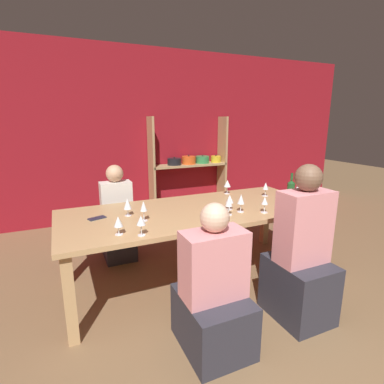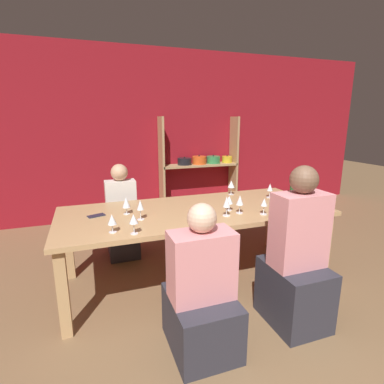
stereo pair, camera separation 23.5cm
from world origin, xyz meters
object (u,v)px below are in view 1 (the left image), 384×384
at_px(wine_glass_red_a, 128,204).
at_px(wine_glass_white_c, 298,187).
at_px(wine_glass_white_f, 144,207).
at_px(person_near_a, 300,264).
at_px(wine_glass_white_b, 141,221).
at_px(wine_glass_empty_c, 299,190).
at_px(person_near_b, 213,298).
at_px(wine_glass_white_d, 265,201).
at_px(dining_table, 196,216).
at_px(wine_glass_white_e, 230,199).
at_px(wine_glass_white_a, 118,222).
at_px(wine_bottle_green, 291,192).
at_px(shelf_unit, 189,179).
at_px(person_far_a, 118,224).
at_px(wine_glass_red_b, 227,184).
at_px(cell_phone, 97,218).
at_px(wine_glass_empty_b, 229,201).
at_px(wine_glass_empty_a, 241,200).
at_px(wine_glass_red_c, 266,187).

height_order(wine_glass_red_a, wine_glass_white_c, wine_glass_white_c).
relative_size(wine_glass_white_f, person_near_a, 0.14).
height_order(wine_glass_white_c, person_near_a, person_near_a).
xyz_separation_m(wine_glass_white_b, wine_glass_empty_c, (1.78, 0.26, 0.01)).
xyz_separation_m(person_near_a, person_near_b, (-0.80, -0.01, -0.09)).
relative_size(wine_glass_white_c, wine_glass_white_d, 1.10).
bearing_deg(wine_glass_red_a, dining_table, -6.16).
bearing_deg(wine_glass_white_b, wine_glass_white_e, 17.53).
xyz_separation_m(wine_glass_white_a, wine_glass_empty_c, (1.94, 0.17, 0.02)).
xyz_separation_m(wine_bottle_green, wine_glass_red_a, (-1.57, 0.35, -0.03)).
xyz_separation_m(shelf_unit, wine_glass_white_f, (-1.41, -2.24, 0.28)).
height_order(shelf_unit, wine_bottle_green, shelf_unit).
distance_m(wine_glass_white_d, person_far_a, 1.72).
distance_m(wine_glass_red_b, wine_glass_white_e, 0.64).
bearing_deg(wine_glass_white_e, person_far_a, 133.18).
distance_m(shelf_unit, wine_bottle_green, 2.41).
relative_size(cell_phone, person_near_b, 0.15).
xyz_separation_m(wine_glass_empty_b, wine_glass_white_e, (0.09, 0.14, -0.03)).
distance_m(dining_table, wine_glass_white_c, 1.23).
bearing_deg(person_near_a, wine_glass_empty_c, 49.09).
bearing_deg(dining_table, wine_glass_empty_a, -36.43).
height_order(wine_glass_white_a, person_near_a, person_near_a).
xyz_separation_m(wine_glass_red_a, wine_glass_empty_b, (0.85, -0.36, 0.02)).
bearing_deg(person_near_a, wine_glass_red_c, 67.68).
xyz_separation_m(wine_glass_red_c, cell_phone, (-1.86, -0.04, -0.10)).
distance_m(wine_glass_white_c, wine_glass_white_e, 0.93).
height_order(dining_table, wine_glass_white_e, wine_glass_white_e).
relative_size(wine_glass_white_b, person_near_a, 0.12).
height_order(wine_glass_white_b, wine_glass_red_c, wine_glass_white_b).
bearing_deg(wine_glass_red_b, cell_phone, -168.32).
distance_m(wine_glass_white_d, person_near_a, 0.65).
distance_m(shelf_unit, person_near_a, 3.01).
relative_size(wine_glass_white_b, person_near_b, 0.15).
xyz_separation_m(shelf_unit, person_near_b, (-1.14, -3.01, -0.21)).
relative_size(wine_glass_empty_c, wine_glass_white_e, 1.17).
bearing_deg(person_near_b, wine_glass_white_e, 52.64).
distance_m(wine_bottle_green, wine_glass_white_c, 0.36).
height_order(shelf_unit, wine_glass_red_c, shelf_unit).
distance_m(wine_glass_red_a, wine_glass_white_b, 0.52).
relative_size(wine_glass_white_b, wine_glass_white_f, 0.89).
bearing_deg(person_near_b, person_near_a, 0.98).
bearing_deg(cell_phone, person_far_a, 67.69).
xyz_separation_m(wine_glass_red_a, person_near_a, (1.17, -0.96, -0.39)).
distance_m(shelf_unit, wine_glass_empty_a, 2.43).
distance_m(wine_glass_white_c, wine_glass_red_c, 0.35).
bearing_deg(wine_glass_white_a, wine_glass_red_b, 28.67).
height_order(wine_glass_white_b, wine_glass_white_d, wine_glass_white_b).
xyz_separation_m(wine_glass_white_a, wine_glass_white_b, (0.15, -0.09, 0.01)).
bearing_deg(wine_glass_red_b, person_near_b, -123.86).
height_order(wine_glass_white_a, wine_glass_empty_a, wine_glass_empty_a).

